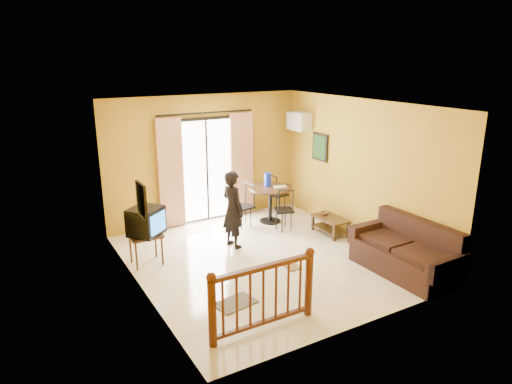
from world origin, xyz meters
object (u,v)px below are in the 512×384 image
coffee_table (330,223)px  television (146,221)px  sofa (407,253)px  dining_table (270,194)px  standing_person (233,209)px

coffee_table → television: bearing=172.2°
television → coffee_table: size_ratio=0.91×
coffee_table → sofa: sofa is taller
dining_table → sofa: (0.71, -3.28, -0.30)m
television → coffee_table: 3.79m
sofa → coffee_table: bearing=89.6°
sofa → television: bearing=145.0°
standing_person → dining_table: bearing=-69.3°
coffee_table → sofa: bearing=-89.7°
standing_person → coffee_table: bearing=-112.2°
coffee_table → sofa: (0.01, -2.04, 0.10)m
dining_table → coffee_table: 1.48m
television → coffee_table: bearing=-46.2°
television → dining_table: (3.02, 0.73, -0.16)m
television → coffee_table: television is taller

